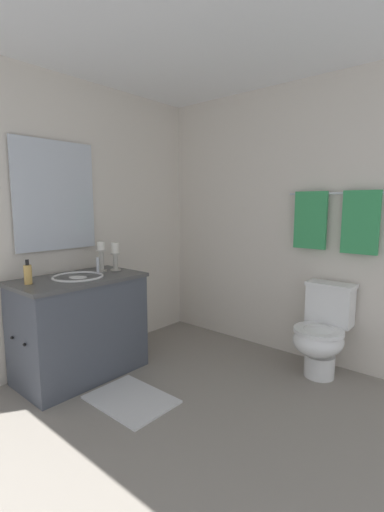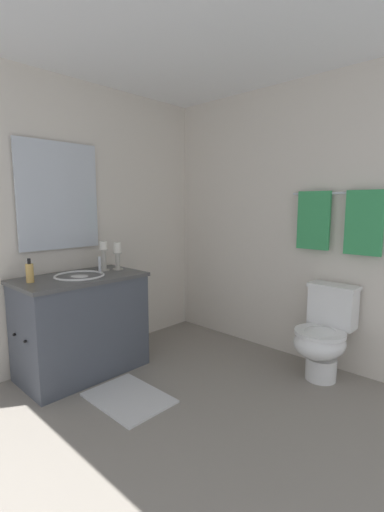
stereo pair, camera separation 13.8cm
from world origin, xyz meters
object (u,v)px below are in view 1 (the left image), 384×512
Objects in this scene: towel_bar at (337,193)px; soap_bottle at (28,274)px; bath_mat at (131,399)px; sink_basin at (78,282)px; towel_near_vanity at (310,220)px; candle_holder_short at (101,256)px; toilet at (322,333)px; towel_center at (360,222)px; vanity_cabinet at (80,326)px; mirror at (56,196)px; candle_holder_tall at (115,256)px.

soap_bottle is at bearing -129.43° from towel_bar.
soap_bottle is 1.17m from bath_mat.
sink_basin is 0.99m from bath_mat.
towel_bar is 0.30m from towel_near_vanity.
candle_holder_short reaches higher than toilet.
soap_bottle is 2.55m from towel_center.
towel_near_vanity is 0.98× the size of towel_center.
towel_near_vanity is (1.33, 1.84, 0.37)m from soap_bottle.
candle_holder_short is (-0.06, 0.27, 0.17)m from sink_basin.
towel_center reaches higher than soap_bottle.
towel_bar is (1.48, 1.49, 1.07)m from vanity_cabinet.
vanity_cabinet is at bearing -139.86° from toilet.
bath_mat is at bearing -21.61° from candle_holder_short.
bath_mat is (-0.87, -1.26, -0.36)m from toilet.
soap_bottle reaches higher than vanity_cabinet.
towel_near_vanity is at bearing 49.02° from vanity_cabinet.
candle_holder_short is at bearing 158.39° from bath_mat.
towel_near_vanity is at bearing -174.92° from towel_bar.
towel_center is 0.83× the size of bath_mat.
sink_basin is 0.74m from mirror.
towel_bar is at bearing 174.92° from towel_center.
towel_center reaches higher than bath_mat.
sink_basin is 0.80× the size of towel_center.
towel_bar reaches higher than vanity_cabinet.
towel_near_vanity is 0.81× the size of bath_mat.
candle_holder_tall is (-0.02, 0.38, 0.17)m from sink_basin.
toilet is at bearing -84.52° from towel_bar.
toilet is 1.54× the size of towel_near_vanity.
bath_mat is at bearing -30.89° from candle_holder_tall.
soap_bottle is 0.36× the size of towel_center.
vanity_cabinet is at bearing 82.26° from soap_bottle.
mirror is 0.72m from soap_bottle.
mirror is at bearing -128.62° from candle_holder_short.
sink_basin is at bearing -87.53° from candle_holder_tall.
towel_near_vanity is (1.56, 1.47, -0.20)m from mirror.
sink_basin reaches higher than vanity_cabinet.
soap_bottle is at bearing -92.58° from candle_holder_tall.
towel_center is (0.40, 0.00, -0.01)m from towel_near_vanity.
towel_near_vanity is (1.29, 1.08, 0.31)m from candle_holder_tall.
soap_bottle is 0.22× the size of towel_bar.
bath_mat is at bearing 0.00° from vanity_cabinet.
candle_holder_tall is (0.26, 0.38, -0.52)m from mirror.
candle_holder_tall is 1.93m from towel_bar.
towel_near_vanity reaches higher than vanity_cabinet.
vanity_cabinet is 1.13× the size of mirror.
towel_near_vanity is at bearing 66.11° from bath_mat.
mirror is 2.30m from towel_bar.
candle_holder_tall reaches higher than bath_mat.
soap_bottle is (0.01, -0.64, -0.06)m from candle_holder_short.
towel_near_vanity is (1.34, 1.20, 0.31)m from candle_holder_short.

